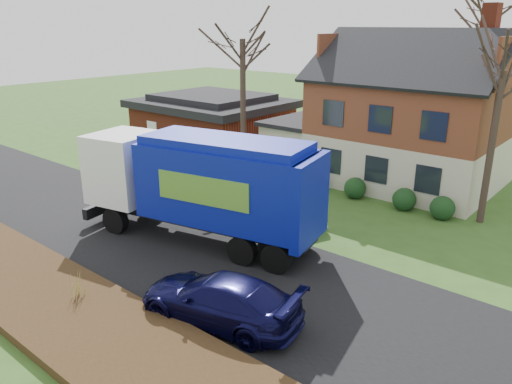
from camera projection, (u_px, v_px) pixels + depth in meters
The scene contains 11 objects.
ground at pixel (198, 256), 18.80m from camera, with size 120.00×120.00×0.00m, color #30511B.
road at pixel (198, 256), 18.80m from camera, with size 80.00×7.00×0.02m, color black.
mulch_verge at pixel (69, 312), 14.90m from camera, with size 80.00×3.50×0.30m, color black.
main_house at pixel (403, 108), 26.69m from camera, with size 12.95×8.95×9.26m.
ranch_house at pixel (213, 121), 34.94m from camera, with size 9.80×8.20×3.70m.
garbage_truck at pixel (203, 182), 19.42m from camera, with size 10.40×4.69×4.31m.
silver_sedan at pixel (282, 201), 22.38m from camera, with size 1.62×4.65×1.53m, color #96989D.
navy_wagon at pixel (220, 299), 14.52m from camera, with size 2.02×4.98×1.44m, color black.
tree_front_west at pixel (242, 17), 26.22m from camera, with size 3.53×3.53×10.49m.
tree_front_east at pixel (508, 43), 19.63m from camera, with size 3.37×3.37×9.36m.
grass_clump_mid at pixel (77, 285), 15.31m from camera, with size 0.31×0.25×0.85m.
Camera 1 is at (12.60, -11.64, 8.36)m, focal length 35.00 mm.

